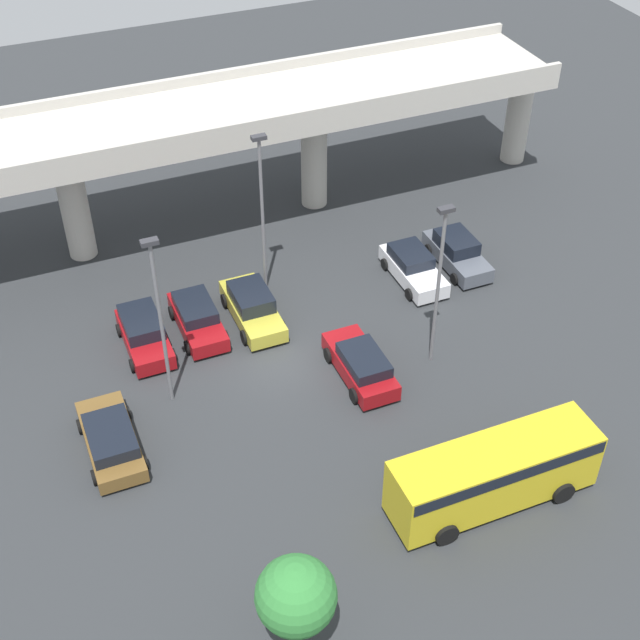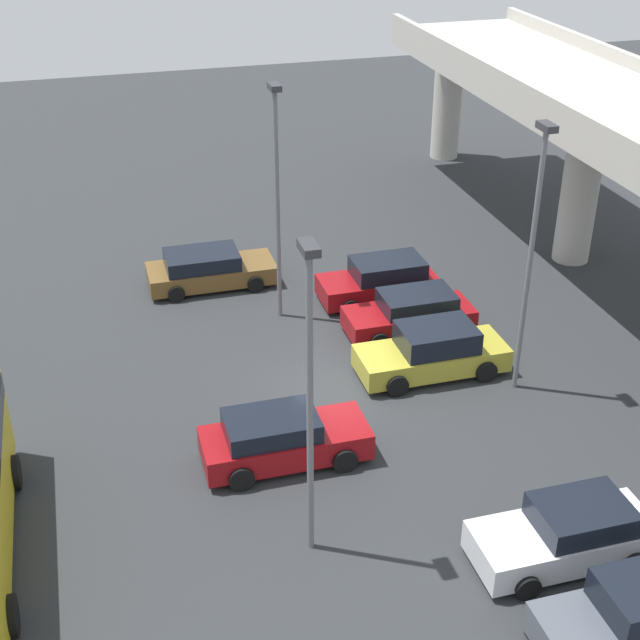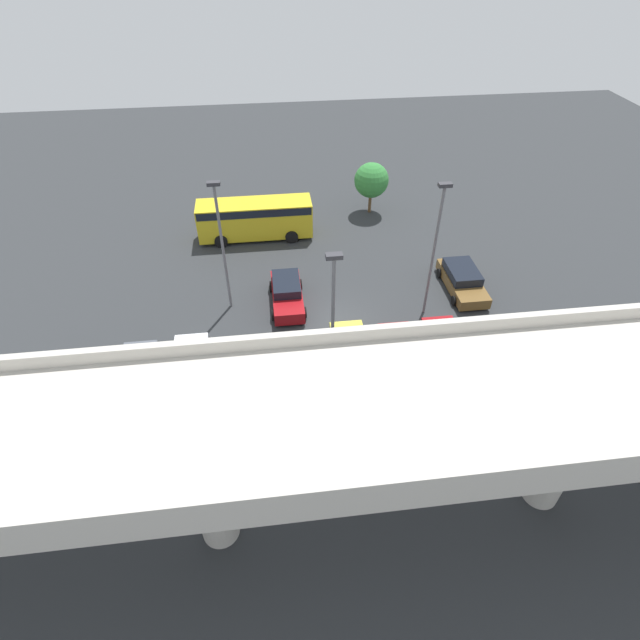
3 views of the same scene
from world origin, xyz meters
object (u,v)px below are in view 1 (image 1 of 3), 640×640
lamp_post_mid_lot (439,275)px  parked_car_4 (361,364)px  lamp_post_by_overpass (160,312)px  shuttle_bus (494,471)px  parked_car_3 (252,307)px  lamp_post_near_aisle (262,203)px  parked_car_2 (197,318)px  parked_car_0 (111,439)px  parked_car_5 (413,267)px  tree_front_left (296,596)px  parked_car_6 (457,252)px  parked_car_1 (144,333)px

lamp_post_mid_lot → parked_car_4: bearing=177.9°
lamp_post_by_overpass → shuttle_bus: bearing=-45.8°
parked_car_3 → lamp_post_near_aisle: (1.48, 2.23, 4.20)m
parked_car_2 → shuttle_bus: shuttle_bus is taller
parked_car_0 → parked_car_5: bearing=-70.8°
parked_car_0 → lamp_post_mid_lot: bearing=-89.9°
tree_front_left → parked_car_3: bearing=75.6°
lamp_post_mid_lot → lamp_post_by_overpass: 11.97m
shuttle_bus → lamp_post_mid_lot: lamp_post_mid_lot is taller
parked_car_6 → parked_car_1: bearing=-89.5°
lamp_post_near_aisle → tree_front_left: (-5.83, -19.20, -2.27)m
parked_car_1 → lamp_post_mid_lot: bearing=63.5°
parked_car_0 → parked_car_6: 20.59m
lamp_post_mid_lot → parked_car_5: bearing=70.8°
parked_car_5 → lamp_post_by_overpass: 14.96m
parked_car_4 → lamp_post_by_overpass: 9.46m
parked_car_3 → lamp_post_mid_lot: (6.66, -5.92, 4.03)m
parked_car_4 → parked_car_2: bearing=43.9°
parked_car_0 → parked_car_6: parked_car_6 is taller
parked_car_2 → lamp_post_near_aisle: bearing=115.1°
parked_car_2 → parked_car_1: bearing=-85.5°
parked_car_4 → parked_car_5: size_ratio=1.03×
parked_car_0 → parked_car_3: size_ratio=1.00×
parked_car_2 → parked_car_5: size_ratio=0.99×
lamp_post_near_aisle → lamp_post_mid_lot: lamp_post_near_aisle is taller
parked_car_3 → parked_car_5: bearing=89.7°
parked_car_1 → tree_front_left: size_ratio=1.07×
parked_car_0 → parked_car_3: parked_car_3 is taller
lamp_post_mid_lot → tree_front_left: 15.74m
parked_car_4 → shuttle_bus: 8.57m
parked_car_2 → shuttle_bus: (7.56, -14.41, 0.96)m
parked_car_6 → parked_car_5: bearing=-84.7°
parked_car_4 → lamp_post_mid_lot: lamp_post_mid_lot is taller
shuttle_bus → parked_car_3: bearing=109.0°
parked_car_3 → lamp_post_by_overpass: size_ratio=0.58×
parked_car_6 → lamp_post_by_overpass: (-16.57, -4.07, 4.15)m
tree_front_left → parked_car_6: bearing=47.4°
shuttle_bus → tree_front_left: size_ratio=2.04×
parked_car_4 → parked_car_6: parked_car_6 is taller
parked_car_1 → lamp_post_by_overpass: (0.21, -3.93, 4.15)m
lamp_post_mid_lot → lamp_post_by_overpass: bearing=170.1°
parked_car_6 → lamp_post_mid_lot: (-4.77, -6.12, 4.04)m
parked_car_3 → lamp_post_near_aisle: size_ratio=0.57×
parked_car_2 → parked_car_6: size_ratio=0.98×
parked_car_2 → parked_car_6: bearing=89.7°
parked_car_6 → lamp_post_by_overpass: lamp_post_by_overpass is taller
parked_car_4 → tree_front_left: size_ratio=1.15×
parked_car_2 → lamp_post_near_aisle: (4.18, 1.96, 4.26)m
lamp_post_by_overpass → lamp_post_mid_lot: bearing=-9.9°
parked_car_0 → shuttle_bus: 15.47m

